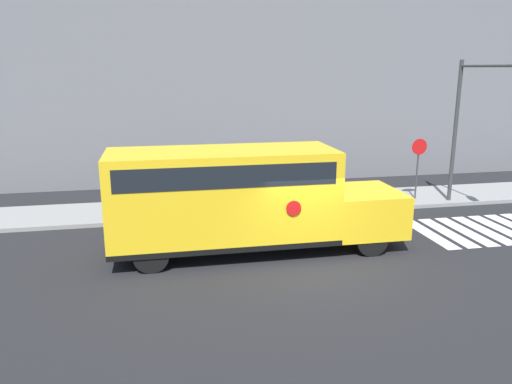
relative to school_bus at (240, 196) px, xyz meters
The scene contains 7 objects.
ground_plane 2.97m from the school_bus, 41.95° to the right, with size 60.00×60.00×0.00m, color black.
sidewalk_strip 5.51m from the school_bus, 70.38° to the left, with size 44.00×3.00×0.15m.
building_backdrop 12.50m from the school_bus, 81.27° to the left, with size 32.00×4.00×13.16m.
crosswalk_stripes 9.35m from the school_bus, ahead, with size 5.40×3.20×0.01m.
school_bus is the anchor object (origin of this frame).
stop_sign 9.41m from the school_bus, 27.68° to the left, with size 0.67×0.10×2.73m.
traffic_light 10.24m from the school_bus, 16.08° to the left, with size 0.28×3.69×5.91m.
Camera 1 is at (-4.15, -12.93, 5.59)m, focal length 35.00 mm.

